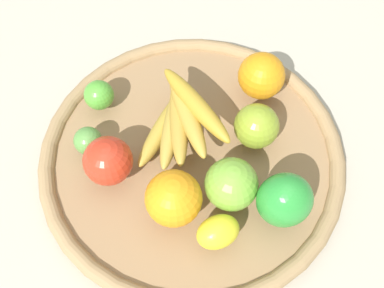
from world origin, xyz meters
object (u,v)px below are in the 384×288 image
object	(u,v)px
apple_2	(257,126)
orange_1	(174,198)
lime_1	(99,95)
orange_0	(261,76)
bell_pepper	(285,200)
lemon_0	(218,232)
apple_0	(231,184)
apple_1	(108,161)
lime_0	(88,141)
banana_bunch	(179,117)

from	to	relation	value
apple_2	orange_1	bearing A→B (deg)	3.54
orange_1	lime_1	distance (m)	0.22
apple_2	orange_0	distance (m)	0.09
apple_2	bell_pepper	bearing A→B (deg)	61.59
lemon_0	apple_0	bearing A→B (deg)	-148.18
apple_1	lime_1	world-z (taller)	apple_1
apple_2	bell_pepper	world-z (taller)	bell_pepper
lime_0	banana_bunch	bearing A→B (deg)	151.85
apple_0	orange_0	distance (m)	0.20
apple_1	orange_0	size ratio (longest dim) A/B	0.95
bell_pepper	banana_bunch	size ratio (longest dim) A/B	0.54
banana_bunch	lime_0	world-z (taller)	banana_bunch
orange_1	bell_pepper	bearing A→B (deg)	137.29
lemon_0	orange_1	world-z (taller)	orange_1
bell_pepper	apple_0	size ratio (longest dim) A/B	1.17
orange_1	orange_0	bearing A→B (deg)	-163.53
orange_0	lime_1	xyz separation A→B (m)	(0.21, -0.15, -0.01)
orange_1	lime_1	bearing A→B (deg)	-97.34
apple_1	lime_0	xyz separation A→B (m)	(-0.00, -0.05, -0.01)
bell_pepper	lime_0	world-z (taller)	bell_pepper
apple_2	apple_1	xyz separation A→B (m)	(0.20, -0.10, 0.00)
bell_pepper	lime_0	xyz separation A→B (m)	(0.14, -0.26, -0.02)
bell_pepper	orange_1	bearing A→B (deg)	169.41
apple_1	lime_1	distance (m)	0.13
apple_2	apple_1	distance (m)	0.22
banana_bunch	apple_0	size ratio (longest dim) A/B	2.18
banana_bunch	lime_1	xyz separation A→B (m)	(0.06, -0.12, -0.01)
apple_1	banana_bunch	world-z (taller)	banana_bunch
apple_2	lime_1	distance (m)	0.25
lemon_0	orange_0	bearing A→B (deg)	-147.59
lemon_0	banana_bunch	bearing A→B (deg)	-113.82
apple_2	orange_1	world-z (taller)	orange_1
bell_pepper	orange_0	distance (m)	0.21
lemon_0	lime_0	bearing A→B (deg)	-77.77
bell_pepper	orange_1	distance (m)	0.15
apple_2	bell_pepper	size ratio (longest dim) A/B	0.78
banana_bunch	orange_1	distance (m)	0.13
bell_pepper	orange_0	world-z (taller)	bell_pepper
orange_1	apple_0	size ratio (longest dim) A/B	1.05
banana_bunch	lime_1	bearing A→B (deg)	-62.82
banana_bunch	lime_0	distance (m)	0.14
apple_2	lime_0	xyz separation A→B (m)	(0.20, -0.15, -0.01)
apple_1	lime_0	distance (m)	0.06
bell_pepper	orange_0	xyz separation A→B (m)	(-0.13, -0.17, -0.01)
bell_pepper	apple_0	bearing A→B (deg)	150.36
banana_bunch	orange_0	distance (m)	0.15
apple_0	orange_0	bearing A→B (deg)	-147.39
apple_0	apple_2	bearing A→B (deg)	-154.32
apple_1	apple_0	world-z (taller)	apple_0
apple_1	orange_1	xyz separation A→B (m)	(-0.03, 0.11, 0.00)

